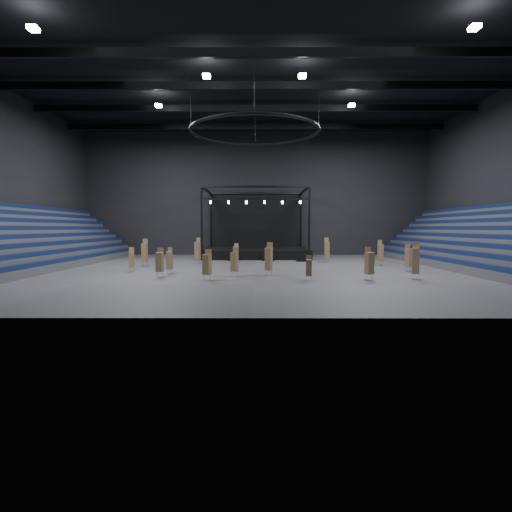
{
  "coord_description": "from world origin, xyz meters",
  "views": [
    {
      "loc": [
        0.29,
        -38.21,
        3.93
      ],
      "look_at": [
        0.13,
        -2.0,
        1.4
      ],
      "focal_mm": 28.0,
      "sensor_mm": 36.0,
      "label": 1
    }
  ],
  "objects_px": {
    "chair_stack_2": "(160,262)",
    "chair_stack_9": "(416,260)",
    "flight_case_right": "(302,258)",
    "chair_stack_7": "(380,252)",
    "chair_stack_1": "(369,263)",
    "chair_stack_14": "(132,259)",
    "stage": "(256,246)",
    "chair_stack_10": "(198,250)",
    "flight_case_mid": "(268,257)",
    "chair_stack_5": "(309,267)",
    "man_center": "(234,262)",
    "crew_member": "(370,262)",
    "chair_stack_6": "(145,252)",
    "flight_case_left": "(233,257)",
    "chair_stack_12": "(409,257)",
    "chair_stack_13": "(269,259)",
    "chair_stack_8": "(207,264)",
    "chair_stack_3": "(169,260)",
    "chair_stack_4": "(234,261)",
    "chair_stack_11": "(327,250)",
    "chair_stack_0": "(236,252)"
  },
  "relations": [
    {
      "from": "chair_stack_14",
      "to": "man_center",
      "type": "bearing_deg",
      "value": -15.18
    },
    {
      "from": "flight_case_right",
      "to": "chair_stack_6",
      "type": "distance_m",
      "value": 17.85
    },
    {
      "from": "stage",
      "to": "chair_stack_12",
      "type": "height_order",
      "value": "stage"
    },
    {
      "from": "chair_stack_7",
      "to": "crew_member",
      "type": "height_order",
      "value": "chair_stack_7"
    },
    {
      "from": "chair_stack_1",
      "to": "chair_stack_12",
      "type": "bearing_deg",
      "value": 29.61
    },
    {
      "from": "flight_case_right",
      "to": "chair_stack_4",
      "type": "relative_size",
      "value": 0.51
    },
    {
      "from": "flight_case_mid",
      "to": "chair_stack_1",
      "type": "bearing_deg",
      "value": -67.84
    },
    {
      "from": "chair_stack_11",
      "to": "chair_stack_13",
      "type": "distance_m",
      "value": 14.9
    },
    {
      "from": "chair_stack_3",
      "to": "chair_stack_10",
      "type": "xyz_separation_m",
      "value": [
        0.97,
        9.77,
        0.29
      ]
    },
    {
      "from": "crew_member",
      "to": "chair_stack_0",
      "type": "bearing_deg",
      "value": 58.12
    },
    {
      "from": "chair_stack_9",
      "to": "chair_stack_12",
      "type": "height_order",
      "value": "chair_stack_9"
    },
    {
      "from": "chair_stack_10",
      "to": "chair_stack_13",
      "type": "distance_m",
      "value": 13.6
    },
    {
      "from": "chair_stack_6",
      "to": "chair_stack_10",
      "type": "height_order",
      "value": "chair_stack_10"
    },
    {
      "from": "man_center",
      "to": "crew_member",
      "type": "relative_size",
      "value": 1.01
    },
    {
      "from": "chair_stack_5",
      "to": "chair_stack_14",
      "type": "relative_size",
      "value": 0.86
    },
    {
      "from": "flight_case_mid",
      "to": "chair_stack_10",
      "type": "relative_size",
      "value": 0.47
    },
    {
      "from": "chair_stack_0",
      "to": "chair_stack_1",
      "type": "height_order",
      "value": "chair_stack_1"
    },
    {
      "from": "chair_stack_6",
      "to": "crew_member",
      "type": "distance_m",
      "value": 22.56
    },
    {
      "from": "flight_case_right",
      "to": "chair_stack_7",
      "type": "distance_m",
      "value": 9.19
    },
    {
      "from": "flight_case_mid",
      "to": "chair_stack_5",
      "type": "xyz_separation_m",
      "value": [
        2.6,
        -18.06,
        0.55
      ]
    },
    {
      "from": "chair_stack_1",
      "to": "chair_stack_7",
      "type": "distance_m",
      "value": 12.8
    },
    {
      "from": "flight_case_mid",
      "to": "crew_member",
      "type": "bearing_deg",
      "value": -51.58
    },
    {
      "from": "chair_stack_7",
      "to": "stage",
      "type": "bearing_deg",
      "value": 130.03
    },
    {
      "from": "chair_stack_5",
      "to": "chair_stack_8",
      "type": "height_order",
      "value": "chair_stack_8"
    },
    {
      "from": "flight_case_right",
      "to": "chair_stack_1",
      "type": "xyz_separation_m",
      "value": [
        3.29,
        -16.73,
        0.91
      ]
    },
    {
      "from": "chair_stack_1",
      "to": "chair_stack_2",
      "type": "relative_size",
      "value": 1.06
    },
    {
      "from": "flight_case_mid",
      "to": "chair_stack_9",
      "type": "height_order",
      "value": "chair_stack_9"
    },
    {
      "from": "chair_stack_5",
      "to": "man_center",
      "type": "distance_m",
      "value": 8.59
    },
    {
      "from": "chair_stack_8",
      "to": "chair_stack_3",
      "type": "bearing_deg",
      "value": 150.46
    },
    {
      "from": "chair_stack_11",
      "to": "chair_stack_2",
      "type": "bearing_deg",
      "value": -142.13
    },
    {
      "from": "flight_case_right",
      "to": "chair_stack_7",
      "type": "bearing_deg",
      "value": -31.34
    },
    {
      "from": "stage",
      "to": "chair_stack_13",
      "type": "distance_m",
      "value": 21.52
    },
    {
      "from": "flight_case_left",
      "to": "chair_stack_14",
      "type": "bearing_deg",
      "value": -125.05
    },
    {
      "from": "chair_stack_5",
      "to": "flight_case_right",
      "type": "bearing_deg",
      "value": 91.2
    },
    {
      "from": "chair_stack_6",
      "to": "chair_stack_14",
      "type": "height_order",
      "value": "chair_stack_6"
    },
    {
      "from": "chair_stack_11",
      "to": "chair_stack_5",
      "type": "bearing_deg",
      "value": -108.22
    },
    {
      "from": "stage",
      "to": "flight_case_right",
      "type": "bearing_deg",
      "value": -54.23
    },
    {
      "from": "flight_case_right",
      "to": "chair_stack_4",
      "type": "height_order",
      "value": "chair_stack_4"
    },
    {
      "from": "chair_stack_3",
      "to": "chair_stack_14",
      "type": "xyz_separation_m",
      "value": [
        -3.79,
        1.6,
        -0.02
      ]
    },
    {
      "from": "chair_stack_1",
      "to": "chair_stack_14",
      "type": "distance_m",
      "value": 20.78
    },
    {
      "from": "chair_stack_7",
      "to": "crew_member",
      "type": "distance_m",
      "value": 6.29
    },
    {
      "from": "chair_stack_2",
      "to": "chair_stack_9",
      "type": "relative_size",
      "value": 0.81
    },
    {
      "from": "flight_case_right",
      "to": "chair_stack_4",
      "type": "bearing_deg",
      "value": -115.93
    },
    {
      "from": "chair_stack_4",
      "to": "chair_stack_7",
      "type": "bearing_deg",
      "value": 58.26
    },
    {
      "from": "chair_stack_6",
      "to": "chair_stack_12",
      "type": "height_order",
      "value": "chair_stack_6"
    },
    {
      "from": "chair_stack_11",
      "to": "crew_member",
      "type": "bearing_deg",
      "value": -80.37
    },
    {
      "from": "chair_stack_13",
      "to": "crew_member",
      "type": "distance_m",
      "value": 10.03
    },
    {
      "from": "stage",
      "to": "chair_stack_11",
      "type": "height_order",
      "value": "stage"
    },
    {
      "from": "stage",
      "to": "chair_stack_10",
      "type": "bearing_deg",
      "value": -122.11
    },
    {
      "from": "chair_stack_1",
      "to": "chair_stack_14",
      "type": "bearing_deg",
      "value": 144.41
    }
  ]
}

